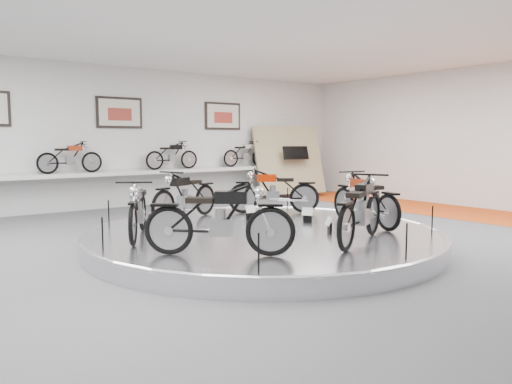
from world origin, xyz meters
TOP-DOWN VIEW (x-y plane):
  - floor at (0.00, 0.00)m, footprint 16.00×16.00m
  - ceiling at (0.00, 0.00)m, footprint 16.00×16.00m
  - wall_back at (0.00, 7.00)m, footprint 16.00×0.00m
  - wall_right at (8.00, 0.00)m, footprint 0.00×14.00m
  - orange_carpet_strip at (6.80, 0.00)m, footprint 2.40×12.60m
  - dado_band at (0.00, 6.98)m, footprint 15.68×0.04m
  - display_platform at (0.00, 0.30)m, footprint 6.40×6.40m
  - platform_rim at (0.00, 0.30)m, footprint 6.40×6.40m
  - shelf at (0.00, 6.70)m, footprint 11.00×0.55m
  - poster_center at (0.00, 6.96)m, footprint 1.35×0.06m
  - poster_right at (3.50, 6.96)m, footprint 1.35×0.06m
  - display_panel at (5.60, 6.10)m, footprint 2.56×1.52m
  - shelf_bike_b at (-1.50, 6.70)m, footprint 1.22×0.43m
  - shelf_bike_c at (1.50, 6.70)m, footprint 1.22×0.43m
  - shelf_bike_d at (4.20, 6.70)m, footprint 1.22×0.43m
  - bike_a at (1.45, 1.80)m, footprint 1.75×1.50m
  - bike_b at (-0.54, 2.22)m, footprint 1.83×1.23m
  - bike_c at (-2.12, 0.99)m, footprint 1.36×1.74m
  - bike_d at (-1.75, -0.93)m, footprint 1.79×1.68m
  - bike_e at (0.53, -1.53)m, footprint 1.94×1.36m
  - bike_f at (1.85, -0.48)m, footprint 0.98×1.84m

SIDE VIEW (x-z plane):
  - floor at x=0.00m, z-range 0.00..0.00m
  - orange_carpet_strip at x=6.80m, z-range 0.00..0.01m
  - display_platform at x=0.00m, z-range 0.00..0.30m
  - platform_rim at x=0.00m, z-range 0.22..0.32m
  - dado_band at x=0.00m, z-range 0.00..1.10m
  - bike_c at x=-2.12m, z-range 0.30..1.29m
  - bike_a at x=1.45m, z-range 0.30..1.31m
  - bike_b at x=-0.54m, z-range 0.30..1.32m
  - bike_f at x=1.85m, z-range 0.30..1.33m
  - bike_d at x=-1.75m, z-range 0.30..1.37m
  - bike_e at x=0.53m, z-range 0.30..1.38m
  - shelf at x=0.00m, z-range 0.95..1.05m
  - display_panel at x=5.60m, z-range 0.10..2.40m
  - shelf_bike_b at x=-1.50m, z-range 1.05..1.78m
  - shelf_bike_c at x=1.50m, z-range 1.05..1.78m
  - shelf_bike_d at x=4.20m, z-range 1.05..1.78m
  - wall_back at x=0.00m, z-range -6.00..10.00m
  - wall_right at x=8.00m, z-range -5.00..9.00m
  - poster_center at x=0.00m, z-range 2.26..3.14m
  - poster_right at x=3.50m, z-range 2.26..3.14m
  - ceiling at x=0.00m, z-range 4.00..4.00m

